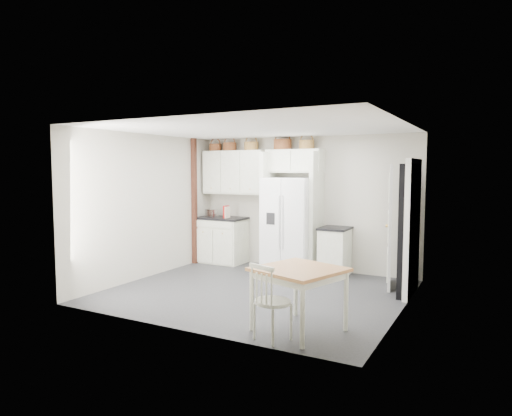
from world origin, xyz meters
The scene contains 27 objects.
floor centered at (0.00, 0.00, 0.00)m, with size 4.50×4.50×0.00m, color #28282A.
ceiling centered at (0.00, 0.00, 2.60)m, with size 4.50×4.50×0.00m, color white.
wall_back centered at (0.00, 2.00, 1.30)m, with size 4.50×4.50×0.00m, color #B8B3A5.
wall_left centered at (-2.25, 0.00, 1.30)m, with size 4.00×4.00×0.00m, color #B8B3A5.
wall_right centered at (2.25, 0.00, 1.30)m, with size 4.00×4.00×0.00m, color #B8B3A5.
refrigerator centered at (-0.15, 1.62, 0.90)m, with size 0.93×0.75×1.81m, color white.
base_cab_left centered at (-1.76, 1.70, 0.46)m, with size 0.99×0.63×0.92m, color beige.
base_cab_right centered at (0.73, 1.70, 0.43)m, with size 0.49×0.58×0.86m, color beige.
dining_table centered at (1.28, -1.32, 0.39)m, with size 0.93×0.93×0.78m, color #A66431.
windsor_chair centered at (1.14, -1.75, 0.45)m, with size 0.44×0.40×0.89m, color beige.
counter_left centered at (-1.76, 1.70, 0.94)m, with size 1.03×0.67×0.04m, color black.
counter_right centered at (0.73, 1.70, 0.88)m, with size 0.53×0.62×0.04m, color black.
toaster centered at (-1.95, 1.60, 1.04)m, with size 0.24×0.14×0.16m, color silver.
cookbook_red centered at (-1.59, 1.62, 1.09)m, with size 0.04×0.17×0.25m, color #B3100E.
cookbook_cream centered at (-1.57, 1.62, 1.08)m, with size 0.03×0.16×0.24m, color beige.
basket_upper_a centered at (-1.98, 1.83, 2.43)m, with size 0.27×0.27×0.15m, color #5F281A.
basket_upper_b centered at (-1.63, 1.83, 2.44)m, with size 0.29×0.29×0.17m, color #5F281A.
basket_upper_c centered at (-1.11, 1.83, 2.44)m, with size 0.30×0.30×0.17m, color brown.
basket_bridge_a centered at (-0.41, 1.83, 2.45)m, with size 0.36×0.36×0.20m, color #5F281A.
basket_bridge_b centered at (0.10, 1.83, 2.43)m, with size 0.29×0.29×0.17m, color brown.
upper_cabinet centered at (-1.50, 1.83, 1.90)m, with size 1.40×0.34×0.90m, color beige.
bridge_cabinet centered at (-0.15, 1.83, 2.12)m, with size 1.12×0.34×0.45m, color beige.
fridge_panel_left centered at (-0.66, 1.70, 1.15)m, with size 0.08×0.60×2.30m, color beige.
fridge_panel_right centered at (0.36, 1.70, 1.15)m, with size 0.08×0.60×2.30m, color beige.
trim_post centered at (-2.20, 1.35, 1.30)m, with size 0.09×0.09×2.60m, color black.
doorway_void centered at (2.16, 1.00, 1.02)m, with size 0.18×0.85×2.05m, color black.
door_slab centered at (1.80, 1.33, 1.02)m, with size 0.80×0.04×2.05m, color white.
Camera 1 is at (3.39, -6.36, 1.97)m, focal length 32.00 mm.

